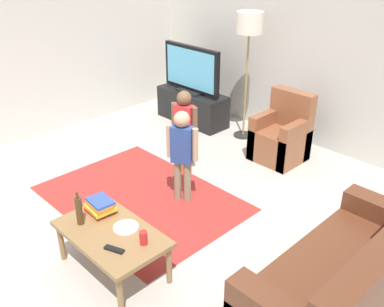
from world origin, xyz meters
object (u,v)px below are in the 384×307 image
armchair (282,137)px  tv (191,70)px  bottle (79,210)px  coffee_table (111,236)px  soda_can (143,238)px  book_stack (100,206)px  plate (126,227)px  tv_stand (192,107)px  child_near_tv (184,125)px  child_center (182,149)px  floor_lamp (249,30)px  couch (350,284)px  tv_remote (114,249)px

armchair → tv: bearing=179.4°
bottle → coffee_table: bearing=23.2°
armchair → soda_can: 2.82m
book_stack → plate: (0.36, 0.02, -0.05)m
tv_stand → child_near_tv: bearing=-47.6°
soda_can → child_near_tv: bearing=126.9°
child_near_tv → child_center: (0.44, -0.45, -0.00)m
floor_lamp → coffee_table: bearing=-71.0°
tv_stand → tv: (-0.00, -0.02, 0.60)m
tv_stand → floor_lamp: bearing=9.3°
floor_lamp → bottle: size_ratio=5.58×
soda_can → floor_lamp: bearing=114.9°
tv → coffee_table: 3.52m
couch → coffee_table: size_ratio=1.80×
child_near_tv → plate: 1.80m
soda_can → bottle: bearing=-159.9°
bottle → couch: bearing=30.4°
couch → book_stack: couch is taller
tv → couch: tv is taller
child_near_tv → tv_stand: bearing=132.4°
child_center → book_stack: child_center is taller
bottle → armchair: bearing=89.3°
tv → bottle: size_ratio=3.45×
tv → bottle: tv is taller
bottle → book_stack: bearing=96.5°
child_center → bottle: 1.35m
book_stack → tv_remote: (0.53, -0.22, -0.05)m
coffee_table → soda_can: size_ratio=8.33×
coffee_table → child_center: bearing=108.8°
child_center → soda_can: 1.34m
tv_remote → plate: 0.29m
floor_lamp → tv: bearing=-169.4°
armchair → coffee_table: (0.25, -2.85, 0.07)m
coffee_table → plate: size_ratio=4.55×
bottle → soda_can: size_ratio=2.66×
child_center → tv_remote: size_ratio=6.25×
book_stack → soda_can: (0.63, -0.00, -0.00)m
couch → bottle: 2.27m
child_center → coffee_table: (0.41, -1.22, -0.27)m
floor_lamp → tv_remote: 3.59m
tv_remote → floor_lamp: bearing=90.1°
couch → bottle: (-1.94, -1.14, 0.27)m
couch → bottle: bearing=-149.6°
coffee_table → child_near_tv: bearing=117.2°
floor_lamp → soda_can: floor_lamp is taller
child_near_tv → bottle: size_ratio=3.34×
child_near_tv → soda_can: child_near_tv is taller
floor_lamp → coffee_table: 3.43m
book_stack → bottle: (0.03, -0.22, 0.07)m
child_near_tv → tv: bearing=132.9°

